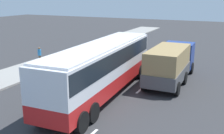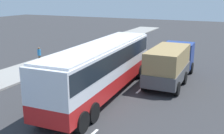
# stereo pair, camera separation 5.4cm
# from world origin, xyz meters

# --- Properties ---
(ground_plane) EXTENTS (120.00, 120.00, 0.00)m
(ground_plane) POSITION_xyz_m (0.00, 0.00, 0.00)
(ground_plane) COLOR #333335
(lane_centreline) EXTENTS (32.54, 0.16, 0.01)m
(lane_centreline) POSITION_xyz_m (1.74, -2.00, 0.00)
(lane_centreline) COLOR white
(lane_centreline) RESTS_ON ground_plane
(coach_bus) EXTENTS (12.49, 3.18, 3.47)m
(coach_bus) POSITION_xyz_m (1.48, -0.04, 2.15)
(coach_bus) COLOR red
(coach_bus) RESTS_ON ground_plane
(cargo_truck) EXTENTS (7.59, 2.58, 2.80)m
(cargo_truck) POSITION_xyz_m (6.33, -3.44, 1.55)
(cargo_truck) COLOR navy
(cargo_truck) RESTS_ON ground_plane
(pedestrian_near_curb) EXTENTS (0.32, 0.32, 1.55)m
(pedestrian_near_curb) POSITION_xyz_m (6.19, 9.15, 1.04)
(pedestrian_near_curb) COLOR brown
(pedestrian_near_curb) RESTS_ON sidewalk_curb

